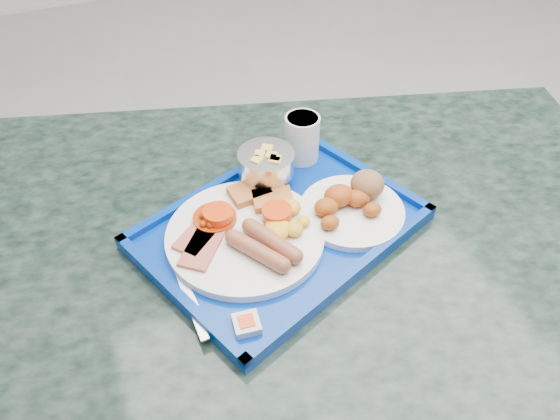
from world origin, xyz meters
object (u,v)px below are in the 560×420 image
at_px(bread_plate, 353,203).
at_px(fruit_bowl, 266,164).
at_px(tray, 280,229).
at_px(main_plate, 249,231).
at_px(juice_cup, 302,137).
at_px(table, 300,307).

distance_m(bread_plate, fruit_bowl, 0.18).
height_order(tray, main_plate, main_plate).
relative_size(bread_plate, juice_cup, 1.97).
relative_size(table, main_plate, 5.53).
bearing_deg(main_plate, juice_cup, 43.83).
distance_m(table, fruit_bowl, 0.31).
height_order(bread_plate, fruit_bowl, fruit_bowl).
bearing_deg(fruit_bowl, main_plate, -123.55).
bearing_deg(fruit_bowl, table, -84.63).
distance_m(bread_plate, juice_cup, 0.18).
xyz_separation_m(table, juice_cup, (0.08, 0.19, 0.28)).
xyz_separation_m(main_plate, fruit_bowl, (0.08, 0.12, 0.03)).
bearing_deg(fruit_bowl, tray, -100.52).
height_order(tray, bread_plate, bread_plate).
relative_size(table, bread_plate, 7.98).
height_order(table, fruit_bowl, fruit_bowl).
distance_m(tray, main_plate, 0.06).
bearing_deg(juice_cup, bread_plate, -84.00).
height_order(table, juice_cup, juice_cup).
distance_m(table, bread_plate, 0.26).
distance_m(fruit_bowl, juice_cup, 0.11).
relative_size(table, fruit_bowl, 14.20).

